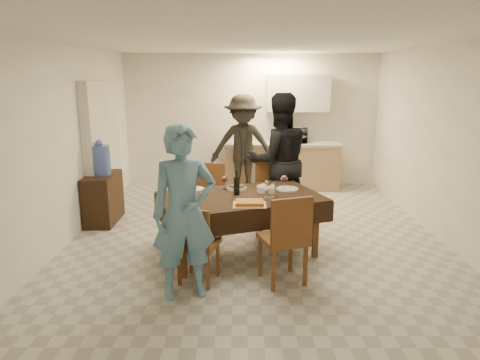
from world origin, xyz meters
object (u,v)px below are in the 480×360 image
object	(u,v)px
wine_bottle	(237,183)
water_pitcher	(270,189)
dining_table	(241,198)
person_kitchen	(243,145)
person_near	(184,213)
person_far	(279,161)
water_jug	(100,160)
console	(103,198)
microwave	(293,135)
savoury_tart	(250,203)

from	to	relation	value
wine_bottle	water_pitcher	size ratio (longest dim) A/B	1.57
dining_table	person_kitchen	world-z (taller)	person_kitchen
person_near	person_far	xyz separation A→B (m)	(1.10, 2.10, 0.10)
water_jug	wine_bottle	world-z (taller)	water_jug
water_pitcher	person_kitchen	size ratio (longest dim) A/B	0.10
dining_table	person_near	distance (m)	1.20
dining_table	console	world-z (taller)	dining_table
microwave	person_kitchen	world-z (taller)	person_kitchen
savoury_tart	person_far	world-z (taller)	person_far
water_jug	water_pitcher	xyz separation A→B (m)	(2.43, -1.24, -0.12)
microwave	person_near	bearing A→B (deg)	70.04
person_near	person_kitchen	world-z (taller)	person_kitchen
console	wine_bottle	bearing A→B (deg)	-29.33
water_jug	person_near	bearing A→B (deg)	-55.67
microwave	person_near	xyz separation A→B (m)	(-1.56, -4.29, -0.19)
person_near	savoury_tart	bearing A→B (deg)	29.46
console	water_jug	xyz separation A→B (m)	(0.00, 0.00, 0.59)
wine_bottle	person_kitchen	bearing A→B (deg)	88.10
dining_table	person_near	world-z (taller)	person_near
dining_table	water_jug	xyz separation A→B (m)	(-2.08, 1.19, 0.24)
console	microwave	world-z (taller)	microwave
dining_table	wine_bottle	xyz separation A→B (m)	(-0.05, 0.05, 0.18)
person_near	water_jug	bearing A→B (deg)	107.92
wine_bottle	microwave	size ratio (longest dim) A/B	0.57
water_jug	wine_bottle	bearing A→B (deg)	-29.33
console	water_pitcher	xyz separation A→B (m)	(2.43, -1.24, 0.47)
wine_bottle	person_far	size ratio (longest dim) A/B	0.15
console	savoury_tart	distance (m)	2.72
water_pitcher	savoury_tart	distance (m)	0.42
water_jug	person_kitchen	world-z (taller)	person_kitchen
wine_bottle	savoury_tart	xyz separation A→B (m)	(0.15, -0.43, -0.13)
dining_table	console	size ratio (longest dim) A/B	2.72
water_jug	person_near	world-z (taller)	person_near
water_jug	console	bearing A→B (deg)	0.00
wine_bottle	console	bearing A→B (deg)	150.67
water_jug	savoury_tart	size ratio (longest dim) A/B	1.17
dining_table	wine_bottle	bearing A→B (deg)	114.95
console	water_pitcher	distance (m)	2.77
savoury_tart	microwave	xyz separation A→B (m)	(0.91, 3.62, 0.28)
person_near	person_kitchen	xyz separation A→B (m)	(0.59, 3.84, 0.06)
microwave	person_kitchen	bearing A→B (deg)	24.95
console	person_far	world-z (taller)	person_far
dining_table	water_jug	distance (m)	2.41
water_pitcher	person_kitchen	distance (m)	2.86
console	person_far	xyz separation A→B (m)	(2.63, -0.14, 0.60)
dining_table	console	bearing A→B (deg)	130.16
savoury_tart	dining_table	bearing A→B (deg)	104.74
dining_table	microwave	distance (m)	3.41
dining_table	microwave	world-z (taller)	microwave
console	water_jug	size ratio (longest dim) A/B	1.84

